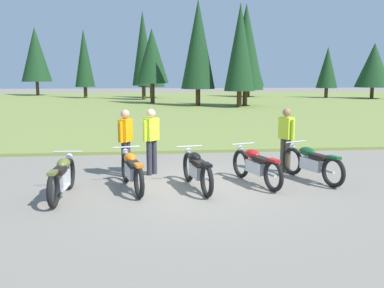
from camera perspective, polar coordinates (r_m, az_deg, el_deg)
The scene contains 11 objects.
ground_plane at distance 9.63m, azimuth 0.38°, elevation -5.87°, with size 140.00×140.00×0.00m, color gray.
grass_moorland at distance 35.53m, azimuth -4.42°, elevation 5.29°, with size 80.00×44.00×0.10m, color olive.
forest_treeline at distance 41.36m, azimuth -7.43°, elevation 11.65°, with size 46.90×23.30×8.48m.
motorcycle_olive at distance 9.17m, azimuth -16.99°, elevation -4.23°, with size 0.62×2.10×0.88m.
motorcycle_orange at distance 9.48m, azimuth -8.07°, elevation -3.49°, with size 0.75×2.07×0.88m.
motorcycle_black at distance 9.46m, azimuth 0.66°, elevation -3.42°, with size 0.69×2.08×0.88m.
motorcycle_red at distance 9.96m, azimuth 8.56°, elevation -2.87°, with size 0.84×2.03×0.88m.
motorcycle_british_green at distance 10.57m, azimuth 15.72°, elevation -2.41°, with size 0.92×2.00×0.88m.
rider_checking_bike at distance 10.76m, azimuth -5.46°, elevation 0.86°, with size 0.41×0.42×1.67m.
rider_near_row_end at distance 11.24m, azimuth 12.49°, elevation 1.04°, with size 0.36×0.50×1.67m.
rider_with_back_turned at distance 10.66m, azimuth -8.88°, elevation 0.71°, with size 0.36×0.50×1.67m.
Camera 1 is at (-1.05, -9.24, 2.52)m, focal length 39.80 mm.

